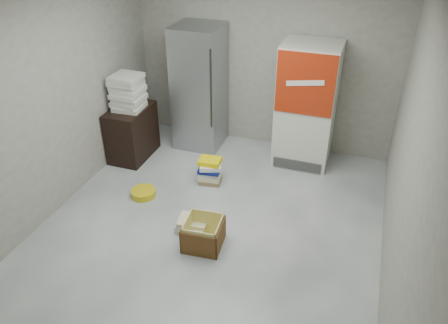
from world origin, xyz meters
The scene contains 10 objects.
ground centered at (0.00, 0.00, 0.00)m, with size 5.00×5.00×0.00m, color silver.
room_shell centered at (0.00, 0.00, 1.80)m, with size 4.04×5.04×2.82m.
steel_fridge centered at (-0.90, 2.13, 0.95)m, with size 0.70×0.72×1.90m.
coke_cooler centered at (0.75, 2.12, 0.90)m, with size 0.80×0.73×1.80m.
wood_shelf centered at (-1.73, 1.40, 0.40)m, with size 0.50×0.80×0.80m, color black.
supply_box_stack centered at (-1.72, 1.40, 1.06)m, with size 0.44×0.45×0.52m.
phonebook_stack_main centered at (-0.35, 1.09, 0.18)m, with size 0.37×0.33×0.37m.
phonebook_stack_side centered at (-0.19, 0.05, 0.08)m, with size 0.39×0.32×0.16m.
cardboard_box centered at (0.03, -0.16, 0.14)m, with size 0.46×0.46×0.35m.
bucket_lid centered at (-1.09, 0.48, 0.04)m, with size 0.33×0.33×0.09m, color gold.
Camera 1 is at (1.51, -3.70, 3.49)m, focal length 35.00 mm.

